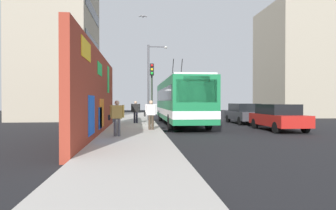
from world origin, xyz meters
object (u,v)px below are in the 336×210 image
object	(u,v)px
pedestrian_midblock	(136,110)
traffic_light	(152,83)
parked_car_dark_gray	(244,113)
parked_car_red	(278,117)
street_lamp	(151,77)
pedestrian_at_curb	(151,112)
city_bus	(180,100)
pedestrian_near_wall	(117,115)

from	to	relation	value
pedestrian_midblock	traffic_light	world-z (taller)	traffic_light
parked_car_dark_gray	parked_car_red	bearing A→B (deg)	180.00
parked_car_dark_gray	pedestrian_midblock	bearing A→B (deg)	94.46
parked_car_red	street_lamp	xyz separation A→B (m)	(8.40, 7.26, 3.01)
pedestrian_at_curb	traffic_light	xyz separation A→B (m)	(4.35, -0.26, 1.92)
pedestrian_at_curb	pedestrian_midblock	xyz separation A→B (m)	(5.18, 0.90, -0.02)
pedestrian_at_curb	city_bus	bearing A→B (deg)	-25.08
street_lamp	pedestrian_at_curb	bearing A→B (deg)	177.65
city_bus	parked_car_red	world-z (taller)	city_bus
parked_car_red	street_lamp	world-z (taller)	street_lamp
parked_car_dark_gray	pedestrian_near_wall	bearing A→B (deg)	133.70
city_bus	parked_car_dark_gray	world-z (taller)	city_bus
parked_car_dark_gray	traffic_light	size ratio (longest dim) A/B	1.04
pedestrian_near_wall	street_lamp	xyz separation A→B (m)	(11.63, -2.05, 2.74)
city_bus	parked_car_red	distance (m)	7.26
parked_car_red	parked_car_dark_gray	distance (m)	5.66
parked_car_red	pedestrian_midblock	size ratio (longest dim) A/B	2.79
pedestrian_at_curb	pedestrian_midblock	distance (m)	5.25
pedestrian_at_curb	pedestrian_midblock	bearing A→B (deg)	9.87
parked_car_red	traffic_light	bearing A→B (deg)	60.39
pedestrian_midblock	pedestrian_at_curb	bearing A→B (deg)	-170.13
parked_car_dark_gray	pedestrian_near_wall	world-z (taller)	pedestrian_near_wall
pedestrian_at_curb	parked_car_red	bearing A→B (deg)	-88.67
pedestrian_at_curb	parked_car_dark_gray	bearing A→B (deg)	-52.49
pedestrian_midblock	street_lamp	world-z (taller)	street_lamp
city_bus	traffic_light	distance (m)	2.58
parked_car_red	pedestrian_at_curb	bearing A→B (deg)	91.33
parked_car_red	parked_car_dark_gray	world-z (taller)	same
pedestrian_at_curb	traffic_light	distance (m)	4.77
pedestrian_near_wall	pedestrian_at_curb	world-z (taller)	pedestrian_at_curb
city_bus	parked_car_red	size ratio (longest dim) A/B	2.79
parked_car_dark_gray	pedestrian_at_curb	world-z (taller)	pedestrian_at_curb
pedestrian_midblock	parked_car_dark_gray	bearing A→B (deg)	-85.54
city_bus	traffic_light	xyz separation A→B (m)	(-0.79, 2.15, 1.19)
city_bus	parked_car_red	bearing A→B (deg)	-133.69
traffic_light	street_lamp	xyz separation A→B (m)	(4.23, -0.09, 0.81)
city_bus	pedestrian_at_curb	xyz separation A→B (m)	(-5.14, 2.41, -0.73)
pedestrian_at_curb	street_lamp	size ratio (longest dim) A/B	0.26
parked_car_dark_gray	traffic_light	xyz separation A→B (m)	(-1.49, 7.35, 2.20)
city_bus	parked_car_dark_gray	distance (m)	5.34
city_bus	pedestrian_at_curb	size ratio (longest dim) A/B	7.65
city_bus	street_lamp	world-z (taller)	street_lamp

